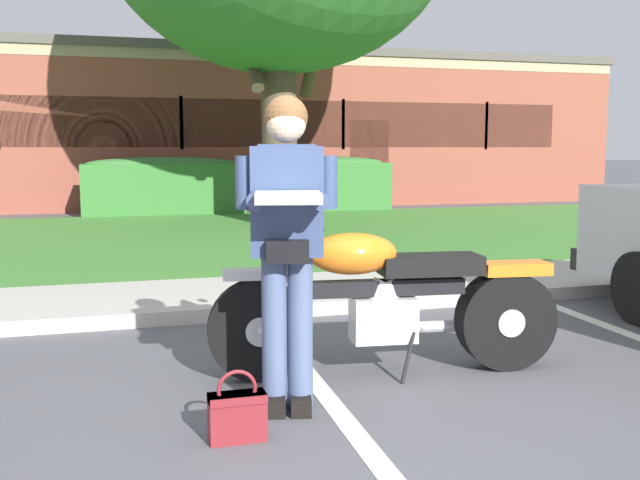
# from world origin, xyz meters

# --- Properties ---
(ground_plane) EXTENTS (140.00, 140.00, 0.00)m
(ground_plane) POSITION_xyz_m (0.00, 0.00, 0.00)
(ground_plane) COLOR #4C4C51
(curb_strip) EXTENTS (60.00, 0.20, 0.12)m
(curb_strip) POSITION_xyz_m (0.00, 2.69, 0.06)
(curb_strip) COLOR #ADA89E
(curb_strip) RESTS_ON ground
(concrete_walk) EXTENTS (60.00, 1.50, 0.08)m
(concrete_walk) POSITION_xyz_m (0.00, 3.54, 0.04)
(concrete_walk) COLOR #ADA89E
(concrete_walk) RESTS_ON ground
(grass_lawn) EXTENTS (60.00, 7.76, 0.06)m
(grass_lawn) POSITION_xyz_m (0.00, 8.17, 0.03)
(grass_lawn) COLOR #3D752D
(grass_lawn) RESTS_ON ground
(stall_stripe_1) EXTENTS (0.27, 4.40, 0.01)m
(stall_stripe_1) POSITION_xyz_m (0.00, 0.20, 0.00)
(stall_stripe_1) COLOR silver
(stall_stripe_1) RESTS_ON ground
(motorcycle) EXTENTS (2.24, 0.82, 1.26)m
(motorcycle) POSITION_xyz_m (0.58, 0.92, 0.49)
(motorcycle) COLOR black
(motorcycle) RESTS_ON ground
(rider_person) EXTENTS (0.53, 0.63, 1.70)m
(rider_person) POSITION_xyz_m (-0.26, 0.45, 1.01)
(rider_person) COLOR black
(rider_person) RESTS_ON ground
(handbag) EXTENTS (0.28, 0.13, 0.36)m
(handbag) POSITION_xyz_m (-0.59, 0.13, 0.14)
(handbag) COLOR maroon
(handbag) RESTS_ON ground
(hedge_left) EXTENTS (3.32, 0.90, 1.24)m
(hedge_left) POSITION_xyz_m (0.01, 12.34, 0.65)
(hedge_left) COLOR #336B2D
(hedge_left) RESTS_ON ground
(hedge_center_left) EXTENTS (2.66, 0.90, 1.24)m
(hedge_center_left) POSITION_xyz_m (3.62, 12.34, 0.65)
(hedge_center_left) COLOR #336B2D
(hedge_center_left) RESTS_ON ground
(brick_building) EXTENTS (22.87, 11.10, 3.82)m
(brick_building) POSITION_xyz_m (0.53, 19.12, 1.91)
(brick_building) COLOR brown
(brick_building) RESTS_ON ground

